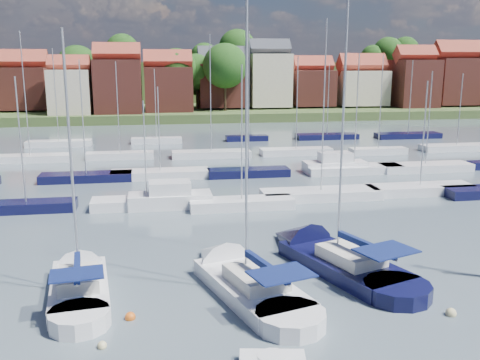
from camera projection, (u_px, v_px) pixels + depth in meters
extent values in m
plane|color=#414F59|center=(208.00, 163.00, 65.66)|extent=(260.00, 260.00, 0.00)
cube|color=white|center=(80.00, 292.00, 28.14)|extent=(3.71, 7.25, 1.20)
cone|color=white|center=(80.00, 263.00, 32.22)|extent=(3.28, 3.70, 2.90)
cylinder|color=white|center=(80.00, 322.00, 24.88)|extent=(3.22, 3.22, 1.20)
cube|color=silver|center=(79.00, 279.00, 27.48)|extent=(2.36, 3.12, 0.70)
cylinder|color=#B2B2B7|center=(71.00, 159.00, 27.07)|extent=(0.14, 0.14, 12.88)
cylinder|color=#B2B2B7|center=(77.00, 270.00, 26.39)|extent=(0.56, 3.85, 0.10)
cube|color=#0F1C4F|center=(77.00, 267.00, 26.36)|extent=(0.74, 3.68, 0.35)
cube|color=#0F1C4F|center=(77.00, 274.00, 25.15)|extent=(2.65, 2.02, 0.08)
cube|color=white|center=(251.00, 290.00, 28.38)|extent=(5.55, 8.73, 1.20)
cone|color=white|center=(213.00, 259.00, 32.83)|extent=(4.36, 4.74, 3.38)
cylinder|color=white|center=(290.00, 323.00, 24.82)|extent=(4.20, 4.20, 1.20)
cube|color=silver|center=(256.00, 277.00, 27.68)|extent=(3.23, 3.91, 0.70)
cylinder|color=#B2B2B7|center=(246.00, 138.00, 27.12)|extent=(0.14, 0.14, 15.01)
cylinder|color=#B2B2B7|center=(266.00, 269.00, 26.51)|extent=(1.38, 4.34, 0.10)
cube|color=#0F1C4F|center=(266.00, 266.00, 26.48)|extent=(1.51, 4.18, 0.35)
cube|color=#0F1C4F|center=(281.00, 274.00, 25.16)|extent=(3.33, 2.76, 0.08)
cube|color=black|center=(343.00, 267.00, 31.57)|extent=(6.27, 9.27, 1.20)
cone|color=black|center=(292.00, 241.00, 36.14)|extent=(4.78, 5.13, 3.57)
cylinder|color=black|center=(397.00, 294.00, 27.92)|extent=(4.57, 4.57, 1.20)
cube|color=silver|center=(351.00, 255.00, 30.86)|extent=(3.57, 4.21, 0.70)
cylinder|color=#B2B2B7|center=(343.00, 119.00, 30.19)|extent=(0.14, 0.14, 16.23)
cylinder|color=#B2B2B7|center=(366.00, 247.00, 29.66)|extent=(1.71, 4.51, 0.10)
cube|color=#0F1C4F|center=(366.00, 245.00, 29.63)|extent=(1.82, 4.35, 0.35)
cube|color=#0F1C4F|center=(386.00, 250.00, 28.28)|extent=(3.58, 3.05, 0.08)
cylinder|color=white|center=(272.00, 359.00, 21.64)|extent=(1.24, 1.24, 0.34)
sphere|color=beige|center=(102.00, 348.00, 23.14)|extent=(0.42, 0.42, 0.42)
sphere|color=#D85914|center=(130.00, 319.00, 25.74)|extent=(0.51, 0.51, 0.51)
sphere|color=beige|center=(312.00, 321.00, 25.58)|extent=(0.41, 0.41, 0.41)
sphere|color=#D85914|center=(327.00, 257.00, 33.89)|extent=(0.52, 0.52, 0.52)
sphere|color=beige|center=(451.00, 315.00, 26.12)|extent=(0.53, 0.53, 0.53)
cube|color=black|center=(26.00, 207.00, 44.15)|extent=(8.01, 2.24, 1.00)
cylinder|color=#B2B2B7|center=(20.00, 141.00, 42.94)|extent=(0.12, 0.12, 10.16)
cube|color=white|center=(147.00, 203.00, 45.37)|extent=(9.22, 2.58, 1.00)
cylinder|color=#B2B2B7|center=(145.00, 150.00, 44.37)|extent=(0.12, 0.12, 8.18)
cube|color=white|center=(242.00, 204.00, 45.07)|extent=(8.78, 2.46, 1.00)
cylinder|color=#B2B2B7|center=(242.00, 133.00, 43.77)|extent=(0.12, 0.12, 11.06)
cube|color=white|center=(321.00, 195.00, 48.25)|extent=(10.79, 3.02, 1.00)
cylinder|color=#B2B2B7|center=(324.00, 107.00, 46.53)|extent=(0.12, 0.12, 14.87)
cube|color=white|center=(420.00, 190.00, 50.12)|extent=(10.13, 2.84, 1.00)
cylinder|color=#B2B2B7|center=(424.00, 134.00, 48.98)|extent=(0.12, 0.12, 9.59)
cube|color=white|center=(170.00, 201.00, 45.45)|extent=(7.00, 2.60, 1.40)
cube|color=white|center=(170.00, 189.00, 45.21)|extent=(3.50, 2.20, 1.30)
cube|color=black|center=(86.00, 178.00, 55.40)|extent=(9.30, 2.60, 1.00)
cylinder|color=#B2B2B7|center=(83.00, 118.00, 54.05)|extent=(0.12, 0.12, 11.48)
cube|color=white|center=(160.00, 175.00, 56.96)|extent=(10.40, 2.91, 1.00)
cylinder|color=#B2B2B7|center=(159.00, 129.00, 55.90)|extent=(0.12, 0.12, 8.77)
cube|color=black|center=(248.00, 173.00, 57.73)|extent=(8.80, 2.46, 1.00)
cylinder|color=#B2B2B7|center=(249.00, 102.00, 56.07)|extent=(0.12, 0.12, 14.33)
cube|color=white|center=(354.00, 170.00, 59.49)|extent=(10.73, 3.00, 1.00)
cylinder|color=#B2B2B7|center=(357.00, 111.00, 58.06)|extent=(0.12, 0.12, 12.14)
cube|color=white|center=(425.00, 168.00, 60.62)|extent=(10.48, 2.93, 1.00)
cylinder|color=#B2B2B7|center=(429.00, 118.00, 59.40)|extent=(0.12, 0.12, 10.28)
cube|color=white|center=(335.00, 168.00, 59.96)|extent=(7.00, 2.60, 1.40)
cube|color=white|center=(335.00, 158.00, 59.72)|extent=(3.50, 2.20, 1.30)
cube|color=white|center=(30.00, 159.00, 66.24)|extent=(9.71, 2.72, 1.00)
cylinder|color=#B2B2B7|center=(25.00, 94.00, 64.52)|extent=(0.12, 0.12, 14.88)
cube|color=white|center=(120.00, 156.00, 68.23)|extent=(8.49, 2.38, 1.00)
cylinder|color=#B2B2B7|center=(118.00, 108.00, 66.90)|extent=(0.12, 0.12, 11.31)
cube|color=white|center=(211.00, 154.00, 69.35)|extent=(10.16, 2.85, 1.00)
cylinder|color=#B2B2B7|center=(210.00, 94.00, 67.66)|extent=(0.12, 0.12, 14.59)
cube|color=white|center=(296.00, 152.00, 71.25)|extent=(9.53, 2.67, 1.00)
cylinder|color=#B2B2B7|center=(297.00, 103.00, 69.85)|extent=(0.12, 0.12, 11.91)
cube|color=white|center=(378.00, 152.00, 71.63)|extent=(7.62, 2.13, 1.00)
cylinder|color=#B2B2B7|center=(381.00, 102.00, 70.21)|extent=(0.12, 0.12, 12.13)
cube|color=white|center=(457.00, 148.00, 74.57)|extent=(10.17, 2.85, 1.00)
cylinder|color=#B2B2B7|center=(460.00, 109.00, 73.41)|extent=(0.12, 0.12, 9.73)
cube|color=white|center=(59.00, 144.00, 78.36)|extent=(9.24, 2.59, 1.00)
cylinder|color=#B2B2B7|center=(56.00, 95.00, 76.83)|extent=(0.12, 0.12, 13.17)
cube|color=white|center=(157.00, 141.00, 81.31)|extent=(7.57, 2.12, 1.00)
cylinder|color=#B2B2B7|center=(155.00, 104.00, 80.09)|extent=(0.12, 0.12, 10.24)
cube|color=black|center=(247.00, 139.00, 83.66)|extent=(6.58, 1.84, 1.00)
cylinder|color=#B2B2B7|center=(247.00, 110.00, 82.68)|extent=(0.12, 0.12, 8.01)
cube|color=black|center=(327.00, 137.00, 85.64)|extent=(9.92, 2.78, 1.00)
cylinder|color=#B2B2B7|center=(328.00, 99.00, 84.35)|extent=(0.12, 0.12, 10.92)
cube|color=black|center=(408.00, 136.00, 86.74)|extent=(10.55, 2.95, 1.00)
cylinder|color=#B2B2B7|center=(410.00, 97.00, 85.38)|extent=(0.12, 0.12, 11.51)
cube|color=#435229|center=(178.00, 108.00, 139.80)|extent=(200.00, 70.00, 3.00)
cube|color=#435229|center=(174.00, 86.00, 162.87)|extent=(200.00, 60.00, 14.00)
cube|color=brown|center=(24.00, 88.00, 114.65)|extent=(10.37, 9.97, 8.73)
cube|color=#943A2B|center=(22.00, 61.00, 113.43)|extent=(10.57, 5.13, 5.13)
cube|color=beige|center=(71.00, 92.00, 108.00)|extent=(8.09, 8.80, 8.96)
cube|color=#943A2B|center=(69.00, 65.00, 106.82)|extent=(8.25, 4.00, 4.00)
cube|color=brown|center=(118.00, 87.00, 110.15)|extent=(9.36, 10.17, 10.97)
cube|color=#943A2B|center=(117.00, 54.00, 108.72)|extent=(9.54, 4.63, 4.63)
cube|color=brown|center=(169.00, 90.00, 113.59)|extent=(9.90, 8.56, 9.42)
cube|color=#943A2B|center=(168.00, 61.00, 112.31)|extent=(10.10, 4.90, 4.90)
cube|color=brown|center=(222.00, 85.00, 120.17)|extent=(10.59, 8.93, 9.49)
cube|color=#383A42|center=(222.00, 58.00, 118.86)|extent=(10.80, 5.24, 5.24)
cube|color=beige|center=(269.00, 80.00, 120.78)|extent=(9.01, 8.61, 11.65)
cube|color=#383A42|center=(269.00, 49.00, 119.28)|extent=(9.19, 4.46, 4.46)
cube|color=brown|center=(312.00, 88.00, 123.98)|extent=(9.10, 9.34, 8.00)
cube|color=#943A2B|center=(313.00, 65.00, 122.87)|extent=(9.28, 4.50, 4.50)
cube|color=beige|center=(361.00, 88.00, 125.45)|extent=(10.86, 9.59, 7.88)
cube|color=#943A2B|center=(362.00, 65.00, 124.31)|extent=(11.07, 5.37, 5.37)
cube|color=brown|center=(413.00, 84.00, 124.52)|extent=(9.18, 9.96, 10.97)
cube|color=#943A2B|center=(415.00, 55.00, 123.09)|extent=(9.36, 4.54, 4.54)
cube|color=brown|center=(456.00, 81.00, 127.45)|extent=(11.39, 9.67, 10.76)
cube|color=#943A2B|center=(458.00, 52.00, 125.98)|extent=(11.62, 5.64, 5.64)
cylinder|color=#382619|center=(387.00, 75.00, 145.49)|extent=(0.50, 0.50, 4.47)
sphere|color=#29581B|center=(388.00, 52.00, 144.17)|extent=(8.18, 8.18, 8.18)
cylinder|color=#382619|center=(198.00, 100.00, 119.27)|extent=(0.50, 0.50, 4.46)
sphere|color=#29581B|center=(197.00, 72.00, 117.96)|extent=(8.15, 8.15, 8.15)
cylinder|color=#382619|center=(237.00, 76.00, 137.19)|extent=(0.50, 0.50, 5.15)
sphere|color=#29581B|center=(237.00, 48.00, 135.68)|extent=(9.41, 9.41, 9.41)
cylinder|color=#382619|center=(123.00, 76.00, 135.20)|extent=(0.50, 0.50, 4.56)
sphere|color=#29581B|center=(122.00, 51.00, 133.86)|extent=(8.34, 8.34, 8.34)
cylinder|color=#382619|center=(79.00, 97.00, 123.99)|extent=(0.50, 0.50, 5.15)
sphere|color=#29581B|center=(77.00, 66.00, 122.47)|extent=(9.42, 9.42, 9.42)
cylinder|color=#382619|center=(11.00, 86.00, 123.00)|extent=(0.50, 0.50, 3.42)
sphere|color=#29581B|center=(9.00, 65.00, 122.00)|extent=(6.26, 6.26, 6.26)
cylinder|color=#382619|center=(237.00, 98.00, 129.42)|extent=(0.50, 0.50, 3.77)
sphere|color=#29581B|center=(237.00, 77.00, 128.31)|extent=(6.89, 6.89, 6.89)
cylinder|color=#382619|center=(225.00, 99.00, 115.26)|extent=(0.50, 0.50, 5.21)
sphere|color=#29581B|center=(225.00, 66.00, 113.73)|extent=(9.53, 9.53, 9.53)
cylinder|color=#382619|center=(428.00, 99.00, 134.09)|extent=(0.50, 0.50, 2.97)
sphere|color=#29581B|center=(429.00, 82.00, 133.21)|extent=(5.44, 5.44, 5.44)
cylinder|color=#382619|center=(177.00, 100.00, 116.41)|extent=(0.50, 0.50, 4.84)
sphere|color=#29581B|center=(177.00, 69.00, 114.99)|extent=(8.85, 8.85, 8.85)
cylinder|color=#382619|center=(372.00, 77.00, 145.12)|extent=(0.50, 0.50, 3.72)
sphere|color=#29581B|center=(373.00, 58.00, 144.03)|extent=(6.80, 6.80, 6.80)
cylinder|color=#382619|center=(413.00, 99.00, 125.51)|extent=(0.50, 0.50, 4.05)
sphere|color=#29581B|center=(415.00, 75.00, 124.33)|extent=(7.40, 7.40, 7.40)
cylinder|color=#382619|center=(205.00, 79.00, 135.65)|extent=(0.50, 0.50, 3.93)
sphere|color=#29581B|center=(205.00, 57.00, 134.49)|extent=(7.19, 7.19, 7.19)
cylinder|color=#382619|center=(310.00, 99.00, 127.69)|extent=(0.50, 0.50, 3.82)
sphere|color=#29581B|center=(310.00, 77.00, 126.57)|extent=(6.99, 6.99, 6.99)
cylinder|color=#382619|center=(100.00, 104.00, 113.39)|extent=(0.50, 0.50, 3.48)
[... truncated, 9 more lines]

